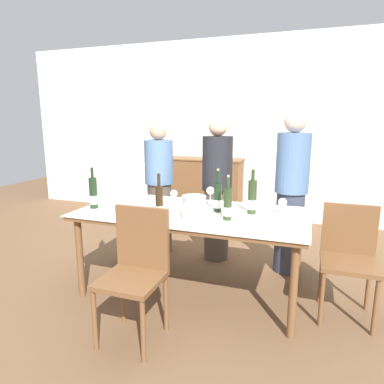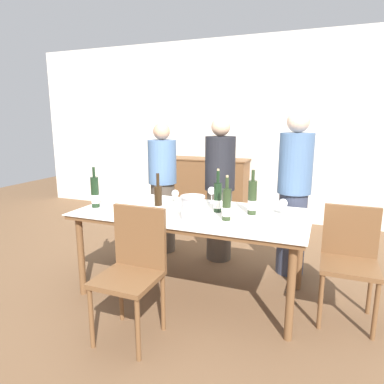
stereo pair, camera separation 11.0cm
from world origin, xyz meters
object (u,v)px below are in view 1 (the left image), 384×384
at_px(chair_right_end, 349,252).
at_px(person_guest_left, 217,190).
at_px(sideboard_cabinet, 201,188).
at_px(wine_glass_1, 282,203).
at_px(wine_bottle_1, 252,198).
at_px(dining_table, 192,219).
at_px(person_host, 159,189).
at_px(chair_near_front, 136,264).
at_px(wine_glass_0, 174,194).
at_px(wine_bottle_3, 228,205).
at_px(wine_bottle_2, 159,204).
at_px(person_guest_right, 291,193).
at_px(ice_bucket, 194,207).
at_px(wine_bottle_4, 218,198).
at_px(wine_glass_2, 210,191).
at_px(wine_bottle_0, 93,194).

distance_m(chair_right_end, person_guest_left, 1.53).
relative_size(sideboard_cabinet, wine_glass_1, 9.29).
bearing_deg(wine_bottle_1, dining_table, -166.98).
distance_m(person_host, person_guest_left, 0.70).
height_order(dining_table, chair_near_front, chair_near_front).
distance_m(dining_table, wine_glass_0, 0.41).
height_order(wine_bottle_3, wine_glass_0, wine_bottle_3).
distance_m(dining_table, wine_bottle_3, 0.42).
xyz_separation_m(wine_glass_1, person_host, (-1.47, 0.64, -0.10)).
bearing_deg(wine_bottle_1, wine_bottle_2, -147.49).
bearing_deg(chair_right_end, person_guest_right, 126.78).
height_order(ice_bucket, person_host, person_host).
height_order(sideboard_cabinet, wine_glass_1, sideboard_cabinet).
relative_size(wine_bottle_4, wine_glass_2, 2.46).
relative_size(wine_bottle_2, wine_bottle_4, 0.99).
distance_m(ice_bucket, wine_bottle_2, 0.28).
bearing_deg(chair_near_front, wine_bottle_0, 142.84).
height_order(dining_table, ice_bucket, ice_bucket).
bearing_deg(chair_near_front, person_guest_left, 83.87).
bearing_deg(wine_bottle_4, sideboard_cabinet, 111.34).
height_order(wine_bottle_2, person_guest_left, person_guest_left).
distance_m(wine_glass_0, person_guest_left, 0.64).
bearing_deg(wine_bottle_4, person_host, 140.68).
bearing_deg(wine_bottle_4, chair_right_end, -0.02).
distance_m(wine_bottle_2, wine_bottle_4, 0.55).
height_order(wine_bottle_4, person_host, person_host).
bearing_deg(dining_table, wine_bottle_1, 13.02).
xyz_separation_m(wine_bottle_2, wine_bottle_3, (0.52, 0.18, -0.01)).
bearing_deg(chair_near_front, person_host, 108.89).
bearing_deg(wine_bottle_2, wine_bottle_3, 19.14).
relative_size(ice_bucket, person_host, 0.13).
xyz_separation_m(wine_bottle_4, wine_glass_1, (0.55, 0.11, -0.03)).
distance_m(wine_glass_0, person_host, 0.72).
height_order(ice_bucket, wine_glass_1, ice_bucket).
height_order(chair_right_end, person_host, person_host).
bearing_deg(wine_bottle_1, wine_glass_0, 169.83).
relative_size(wine_bottle_1, chair_near_front, 0.41).
xyz_separation_m(wine_bottle_0, chair_right_end, (2.20, 0.26, -0.37)).
xyz_separation_m(wine_bottle_1, wine_glass_0, (-0.79, 0.14, -0.05)).
xyz_separation_m(wine_bottle_1, person_guest_right, (0.29, 0.64, -0.07)).
distance_m(sideboard_cabinet, wine_bottle_2, 2.77).
xyz_separation_m(wine_bottle_2, wine_glass_1, (0.93, 0.51, -0.04)).
bearing_deg(sideboard_cabinet, chair_near_front, -80.57).
height_order(wine_glass_1, wine_glass_2, wine_glass_2).
height_order(person_guest_left, person_guest_right, person_guest_right).
relative_size(sideboard_cabinet, person_guest_right, 0.80).
bearing_deg(wine_bottle_2, person_host, 114.90).
bearing_deg(wine_glass_0, person_guest_left, 64.02).
xyz_separation_m(wine_bottle_2, person_guest_right, (0.97, 1.07, -0.06)).
bearing_deg(wine_glass_1, chair_right_end, -11.29).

